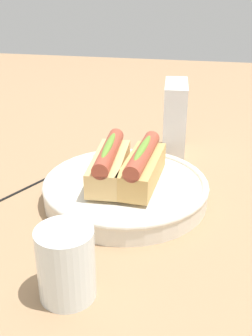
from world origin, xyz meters
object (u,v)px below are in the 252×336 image
at_px(hotdog_front, 109,162).
at_px(water_glass, 66,266).
at_px(serving_bowl, 126,188).
at_px(hotdog_back, 143,165).
at_px(chopstick_near, 16,192).
at_px(napkin_box, 175,120).

height_order(hotdog_front, water_glass, hotdog_front).
relative_size(hotdog_front, water_glass, 1.69).
bearing_deg(serving_bowl, hotdog_back, 91.69).
distance_m(serving_bowl, chopstick_near, 0.19).
distance_m(napkin_box, chopstick_near, 0.35).
xyz_separation_m(water_glass, napkin_box, (-0.45, 0.08, 0.03)).
bearing_deg(napkin_box, serving_bowl, -20.88).
distance_m(serving_bowl, napkin_box, 0.22).
distance_m(hotdog_front, water_glass, 0.24).
bearing_deg(water_glass, chopstick_near, -142.73).
xyz_separation_m(hotdog_front, chopstick_near, (0.02, -0.16, -0.06)).
height_order(water_glass, napkin_box, napkin_box).
bearing_deg(hotdog_front, hotdog_back, 91.69).
relative_size(serving_bowl, napkin_box, 1.83).
xyz_separation_m(serving_bowl, water_glass, (0.24, -0.02, 0.02)).
bearing_deg(hotdog_back, hotdog_front, -88.31).
bearing_deg(water_glass, napkin_box, 169.37).
height_order(serving_bowl, water_glass, water_glass).
bearing_deg(napkin_box, chopstick_near, -52.54).
bearing_deg(water_glass, serving_bowl, 174.42).
bearing_deg(water_glass, hotdog_front, -179.03).
distance_m(serving_bowl, hotdog_front, 0.05).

